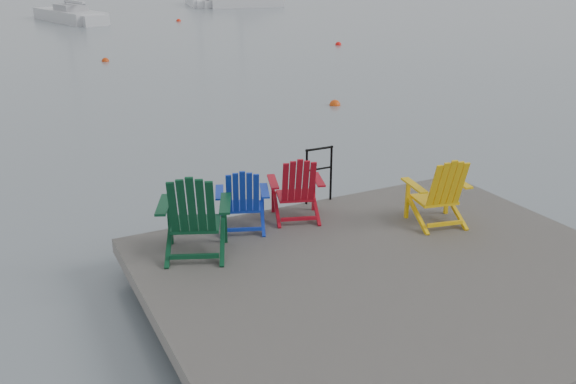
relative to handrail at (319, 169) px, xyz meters
name	(u,v)px	position (x,y,z in m)	size (l,w,h in m)	color
ground	(395,304)	(-0.25, -2.45, -1.04)	(400.00, 400.00, 0.00)	slate
dock	(397,280)	(-0.25, -2.45, -0.69)	(6.00, 5.00, 1.40)	#2B2926
handrail	(319,169)	(0.00, 0.00, 0.00)	(0.48, 0.04, 0.90)	black
chair_green	(194,214)	(-2.36, -0.95, 0.05)	(1.13, 1.08, 1.17)	#0A3A21
chair_blue	(242,199)	(-1.50, -0.47, -0.07)	(0.91, 0.87, 0.94)	#102EAC
chair_red	(297,188)	(-0.64, -0.47, -0.04)	(0.94, 0.90, 0.99)	#A00B19
chair_yellow	(440,191)	(1.10, -1.56, -0.02)	(0.94, 0.89, 1.04)	#EEB60D
sailboat_near	(70,16)	(2.03, 41.17, -0.69)	(4.22, 9.33, 12.39)	silver
sailboat_mid	(200,2)	(16.54, 54.02, -0.69)	(3.88, 8.62, 11.54)	white
sailboat_far	(244,4)	(19.45, 49.23, -0.69)	(7.03, 2.02, 9.82)	#BBBABF
buoy_a	(335,105)	(5.01, 7.87, -1.04)	(0.34, 0.34, 0.34)	#D9450C
buoy_b	(105,61)	(0.49, 20.00, -1.04)	(0.33, 0.33, 0.33)	#C0360B
buoy_c	(338,45)	(12.63, 20.30, -1.04)	(0.33, 0.33, 0.33)	red
buoy_d	(179,21)	(9.23, 37.55, -1.04)	(0.36, 0.36, 0.36)	red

